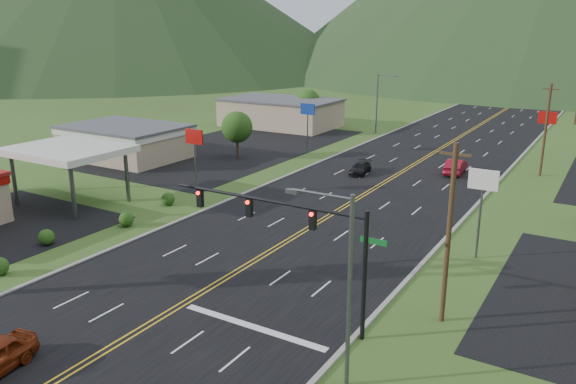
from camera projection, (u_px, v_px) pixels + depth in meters
The scene contains 16 objects.
traffic_signal at pixel (296, 229), 29.70m from camera, with size 13.10×0.43×7.00m.
streetlight_east at pixel (343, 278), 24.13m from camera, with size 3.28×0.25×9.00m.
streetlight_west at pixel (379, 100), 84.78m from camera, with size 3.28×0.25×9.00m.
gas_canopy at pixel (68, 151), 50.53m from camera, with size 10.00×8.00×5.30m.
building_west_mid at pixel (125, 140), 69.36m from camera, with size 14.40×10.40×4.10m.
building_west_far at pixel (280, 112), 92.05m from camera, with size 18.40×11.40×4.50m.
pole_sign_west_a at pixel (194, 143), 53.09m from camera, with size 2.00×0.18×6.40m.
pole_sign_west_b at pixel (308, 114), 71.17m from camera, with size 2.00×0.18×6.40m.
pole_sign_east_a at pixel (483, 189), 38.06m from camera, with size 2.00×0.18×6.40m.
pole_sign_east_b at pixel (547, 123), 64.37m from camera, with size 2.00×0.18×6.40m.
tree_west_a at pixel (237, 127), 68.72m from camera, with size 3.84×3.84×5.82m.
tree_west_b at pixel (308, 101), 93.39m from camera, with size 3.84×3.84×5.82m.
utility_pole_a at pixel (449, 233), 29.57m from camera, with size 1.60×0.28×10.00m.
utility_pole_b at pixel (546, 129), 59.99m from camera, with size 1.60×0.28×10.00m.
car_dark_mid at pixel (360, 168), 62.12m from camera, with size 1.70×4.19×1.21m, color black.
car_red_far at pixel (456, 166), 62.08m from camera, with size 1.75×5.02×1.65m, color maroon.
Camera 1 is at (20.57, -10.17, 15.52)m, focal length 35.00 mm.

